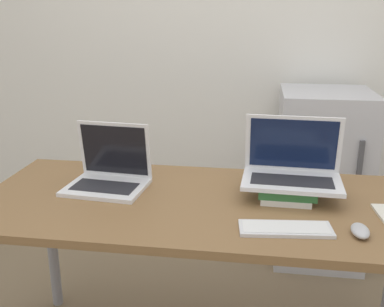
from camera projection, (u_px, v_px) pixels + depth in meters
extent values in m
cube|color=silver|center=(233.00, 24.00, 2.79)|extent=(8.00, 0.05, 2.70)
cube|color=brown|center=(206.00, 204.00, 1.67)|extent=(1.70, 0.74, 0.03)
cylinder|color=gray|center=(52.00, 240.00, 2.19)|extent=(0.05, 0.05, 0.72)
cube|color=silver|center=(106.00, 187.00, 1.77)|extent=(0.32, 0.26, 0.02)
cube|color=#232328|center=(104.00, 186.00, 1.75)|extent=(0.26, 0.14, 0.00)
cube|color=silver|center=(115.00, 150.00, 1.83)|extent=(0.31, 0.06, 0.23)
cube|color=black|center=(114.00, 150.00, 1.82)|extent=(0.27, 0.05, 0.21)
cube|color=white|center=(285.00, 193.00, 1.71)|extent=(0.19, 0.23, 0.02)
cube|color=#33753D|center=(287.00, 186.00, 1.70)|extent=(0.21, 0.23, 0.04)
cube|color=silver|center=(292.00, 182.00, 1.67)|extent=(0.37, 0.24, 0.02)
cube|color=#232328|center=(292.00, 180.00, 1.65)|extent=(0.30, 0.13, 0.00)
cube|color=silver|center=(293.00, 144.00, 1.72)|extent=(0.36, 0.05, 0.22)
cube|color=#0F1938|center=(293.00, 144.00, 1.72)|extent=(0.33, 0.04, 0.20)
cube|color=silver|center=(285.00, 229.00, 1.43)|extent=(0.30, 0.14, 0.01)
cube|color=silver|center=(286.00, 227.00, 1.43)|extent=(0.28, 0.11, 0.00)
ellipsoid|color=#B2B2B7|center=(360.00, 231.00, 1.40)|extent=(0.06, 0.10, 0.03)
cube|color=silver|center=(320.00, 177.00, 2.62)|extent=(0.50, 0.52, 1.01)
cube|color=#4C4C51|center=(357.00, 187.00, 2.33)|extent=(0.02, 0.02, 0.50)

